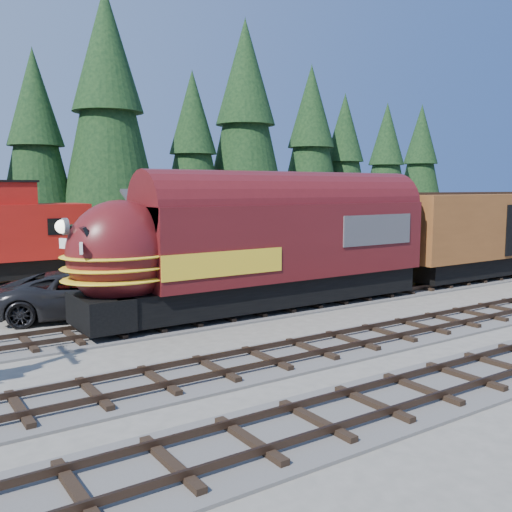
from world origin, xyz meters
TOP-DOWN VIEW (x-y plane):
  - ground at (0.00, 0.00)m, footprint 120.00×120.00m
  - track_siding at (10.00, 4.00)m, footprint 68.00×3.20m
  - track_spur at (-10.00, 18.00)m, footprint 32.00×3.20m
  - depot at (-0.00, 10.50)m, footprint 12.80×7.00m
  - conifer_backdrop at (4.47, 24.49)m, footprint 81.36×23.85m
  - locomotive at (-4.16, 4.00)m, footprint 16.89×3.36m
  - boxcar at (12.76, 4.00)m, footprint 14.78×3.17m
  - pickup_truck_a at (-10.37, 7.36)m, footprint 7.68×5.10m

SIDE VIEW (x-z plane):
  - ground at x=0.00m, z-range 0.00..0.00m
  - track_siding at x=10.00m, z-range -0.11..0.22m
  - track_spur at x=-10.00m, z-range -0.11..0.22m
  - pickup_truck_a at x=-10.37m, z-range 0.00..1.96m
  - locomotive at x=-4.16m, z-range 0.37..4.96m
  - boxcar at x=12.76m, z-range 0.45..5.10m
  - depot at x=0.00m, z-range 0.31..5.61m
  - conifer_backdrop at x=4.47m, z-range 1.27..18.62m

